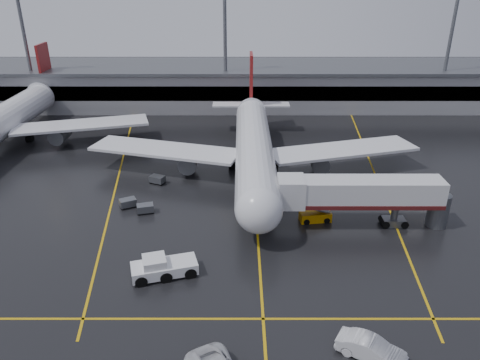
{
  "coord_description": "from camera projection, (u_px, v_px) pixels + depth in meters",
  "views": [
    {
      "loc": [
        -1.98,
        -52.84,
        27.24
      ],
      "look_at": [
        -2.0,
        -2.0,
        4.0
      ],
      "focal_mm": 34.33,
      "sensor_mm": 36.0,
      "label": 1
    }
  ],
  "objects": [
    {
      "name": "ground",
      "position": [
        255.0,
        202.0,
        59.38
      ],
      "size": [
        220.0,
        220.0,
        0.0
      ],
      "primitive_type": "plane",
      "color": "black",
      "rests_on": "ground"
    },
    {
      "name": "apron_line_centre",
      "position": [
        255.0,
        202.0,
        59.38
      ],
      "size": [
        0.25,
        90.0,
        0.02
      ],
      "primitive_type": "cube",
      "color": "gold",
      "rests_on": "ground"
    },
    {
      "name": "apron_line_stop",
      "position": [
        263.0,
        319.0,
        39.37
      ],
      "size": [
        60.0,
        0.25,
        0.02
      ],
      "primitive_type": "cube",
      "color": "gold",
      "rests_on": "ground"
    },
    {
      "name": "apron_line_left",
      "position": [
        120.0,
        171.0,
        68.48
      ],
      "size": [
        9.99,
        69.35,
        0.02
      ],
      "primitive_type": "cube",
      "rotation": [
        0.0,
        0.0,
        0.14
      ],
      "color": "gold",
      "rests_on": "ground"
    },
    {
      "name": "apron_line_right",
      "position": [
        374.0,
        171.0,
        68.47
      ],
      "size": [
        7.57,
        69.64,
        0.02
      ],
      "primitive_type": "cube",
      "rotation": [
        0.0,
        0.0,
        -0.1
      ],
      "color": "gold",
      "rests_on": "ground"
    },
    {
      "name": "terminal",
      "position": [
        249.0,
        85.0,
        101.18
      ],
      "size": [
        122.0,
        19.0,
        8.6
      ],
      "color": "gray",
      "rests_on": "ground"
    },
    {
      "name": "light_mast_left",
      "position": [
        25.0,
        41.0,
        91.58
      ],
      "size": [
        3.0,
        1.2,
        25.45
      ],
      "color": "#595B60",
      "rests_on": "ground"
    },
    {
      "name": "light_mast_mid",
      "position": [
        225.0,
        41.0,
        91.56
      ],
      "size": [
        3.0,
        1.2,
        25.45
      ],
      "color": "#595B60",
      "rests_on": "ground"
    },
    {
      "name": "light_mast_right",
      "position": [
        450.0,
        41.0,
        91.55
      ],
      "size": [
        3.0,
        1.2,
        25.45
      ],
      "color": "#595B60",
      "rests_on": "ground"
    },
    {
      "name": "main_airliner",
      "position": [
        254.0,
        145.0,
        66.45
      ],
      "size": [
        48.8,
        45.6,
        14.1
      ],
      "color": "silver",
      "rests_on": "ground"
    },
    {
      "name": "second_airliner",
      "position": [
        3.0,
        121.0,
        77.38
      ],
      "size": [
        48.8,
        45.6,
        14.1
      ],
      "color": "silver",
      "rests_on": "ground"
    },
    {
      "name": "jet_bridge",
      "position": [
        361.0,
        195.0,
        52.29
      ],
      "size": [
        19.9,
        3.4,
        6.05
      ],
      "color": "silver",
      "rests_on": "ground"
    },
    {
      "name": "pushback_tractor",
      "position": [
        162.0,
        268.0,
        44.65
      ],
      "size": [
        6.8,
        4.23,
        2.27
      ],
      "color": "white",
      "rests_on": "ground"
    },
    {
      "name": "belt_loader",
      "position": [
        315.0,
        216.0,
        54.64
      ],
      "size": [
        3.86,
        2.14,
        2.33
      ],
      "color": "#C47E03",
      "rests_on": "ground"
    },
    {
      "name": "service_van_c",
      "position": [
        371.0,
        349.0,
        35.08
      ],
      "size": [
        5.52,
        4.29,
        1.75
      ],
      "primitive_type": "imported",
      "rotation": [
        0.0,
        0.0,
        1.04
      ],
      "color": "silver",
      "rests_on": "ground"
    },
    {
      "name": "baggage_cart_a",
      "position": [
        145.0,
        208.0,
        56.43
      ],
      "size": [
        2.26,
        1.75,
        1.12
      ],
      "color": "#595B60",
      "rests_on": "ground"
    },
    {
      "name": "baggage_cart_b",
      "position": [
        128.0,
        203.0,
        57.79
      ],
      "size": [
        2.37,
        2.07,
        1.12
      ],
      "color": "#595B60",
      "rests_on": "ground"
    },
    {
      "name": "baggage_cart_c",
      "position": [
        157.0,
        179.0,
        64.28
      ],
      "size": [
        2.36,
        2.0,
        1.12
      ],
      "color": "#595B60",
      "rests_on": "ground"
    }
  ]
}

